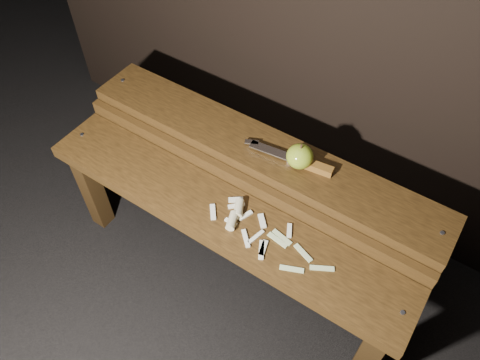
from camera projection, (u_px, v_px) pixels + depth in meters
The scene contains 6 objects.
ground at pixel (231, 268), 1.71m from camera, with size 60.00×60.00×0.00m, color black.
bench_front_tier at pixel (218, 226), 1.41m from camera, with size 1.20×0.20×0.42m.
bench_rear_tier at pixel (259, 166), 1.48m from camera, with size 1.20×0.21×0.50m.
apple at pixel (300, 156), 1.34m from camera, with size 0.08×0.08×0.08m.
knife at pixel (302, 162), 1.36m from camera, with size 0.28×0.06×0.02m.
apple_scraps at pixel (247, 223), 1.32m from camera, with size 0.40×0.15×0.03m.
Camera 1 is at (0.49, -0.67, 1.53)m, focal length 35.00 mm.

